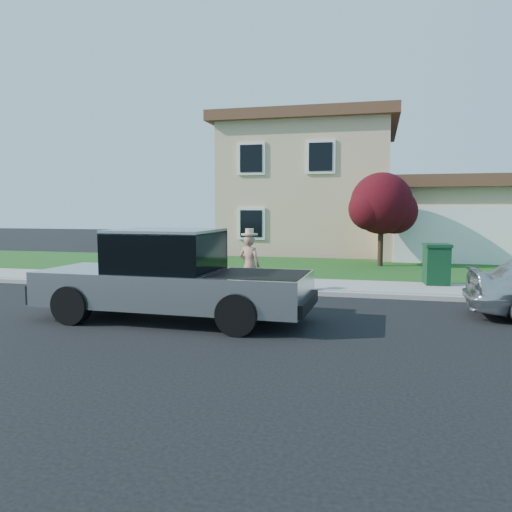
# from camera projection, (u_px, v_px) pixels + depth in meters

# --- Properties ---
(ground) EXTENTS (80.00, 80.00, 0.00)m
(ground) POSITION_uv_depth(u_px,v_px,m) (208.00, 314.00, 10.89)
(ground) COLOR black
(ground) RESTS_ON ground
(curb) EXTENTS (40.00, 0.20, 0.12)m
(curb) POSITION_uv_depth(u_px,v_px,m) (279.00, 292.00, 13.45)
(curb) COLOR gray
(curb) RESTS_ON ground
(sidewalk) EXTENTS (40.00, 2.00, 0.15)m
(sidewalk) POSITION_uv_depth(u_px,v_px,m) (286.00, 285.00, 14.51)
(sidewalk) COLOR gray
(sidewalk) RESTS_ON ground
(lawn) EXTENTS (40.00, 7.00, 0.10)m
(lawn) POSITION_uv_depth(u_px,v_px,m) (307.00, 268.00, 18.87)
(lawn) COLOR #144617
(lawn) RESTS_ON ground
(house) EXTENTS (14.00, 11.30, 6.85)m
(house) POSITION_uv_depth(u_px,v_px,m) (335.00, 192.00, 26.12)
(house) COLOR tan
(house) RESTS_ON ground
(pickup_truck) EXTENTS (5.75, 2.27, 1.87)m
(pickup_truck) POSITION_uv_depth(u_px,v_px,m) (172.00, 278.00, 10.25)
(pickup_truck) COLOR black
(pickup_truck) RESTS_ON ground
(woman) EXTENTS (0.67, 0.53, 1.78)m
(woman) POSITION_uv_depth(u_px,v_px,m) (250.00, 264.00, 13.07)
(woman) COLOR tan
(woman) RESTS_ON ground
(ornamental_tree) EXTENTS (2.60, 2.34, 3.57)m
(ornamental_tree) POSITION_uv_depth(u_px,v_px,m) (382.00, 206.00, 18.94)
(ornamental_tree) COLOR black
(ornamental_tree) RESTS_ON lawn
(trash_bin) EXTENTS (0.77, 0.87, 1.15)m
(trash_bin) POSITION_uv_depth(u_px,v_px,m) (436.00, 264.00, 14.14)
(trash_bin) COLOR #0D321A
(trash_bin) RESTS_ON sidewalk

